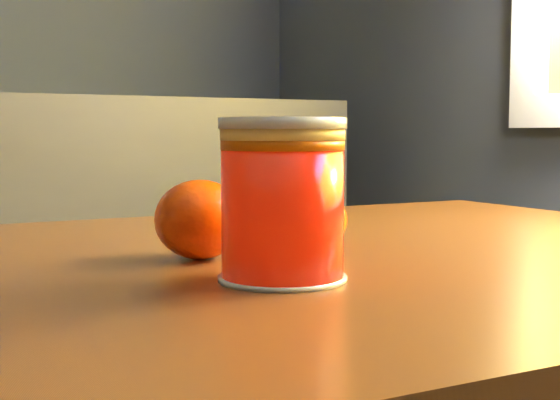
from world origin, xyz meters
TOP-DOWN VIEW (x-y plane):
  - table at (0.93, 0.32)m, footprint 0.99×0.71m
  - juice_glass at (0.87, 0.21)m, footprint 0.09×0.09m
  - orange_front at (0.86, 0.33)m, footprint 0.09×0.09m
  - orange_back at (0.97, 0.33)m, footprint 0.07×0.07m

SIDE VIEW (x-z plane):
  - table at x=0.93m, z-range 0.27..1.00m
  - orange_back at x=0.97m, z-range 0.73..0.78m
  - orange_front at x=0.86m, z-range 0.73..0.79m
  - juice_glass at x=0.87m, z-range 0.73..0.84m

